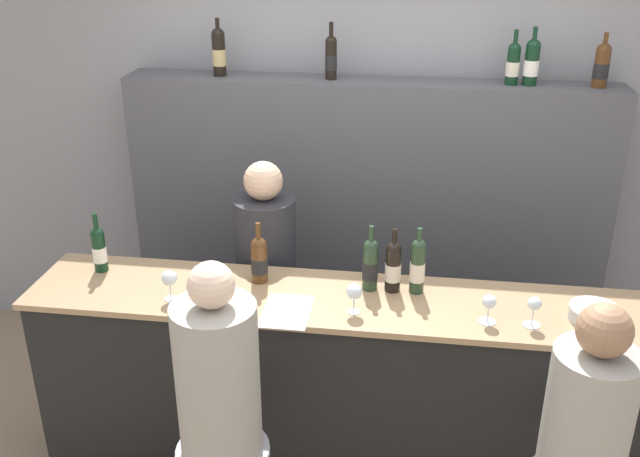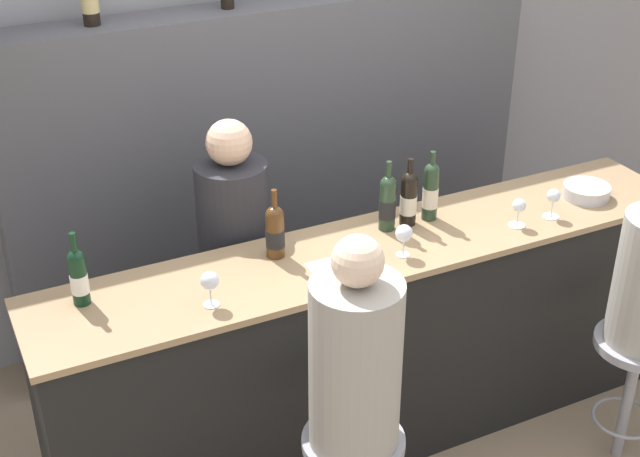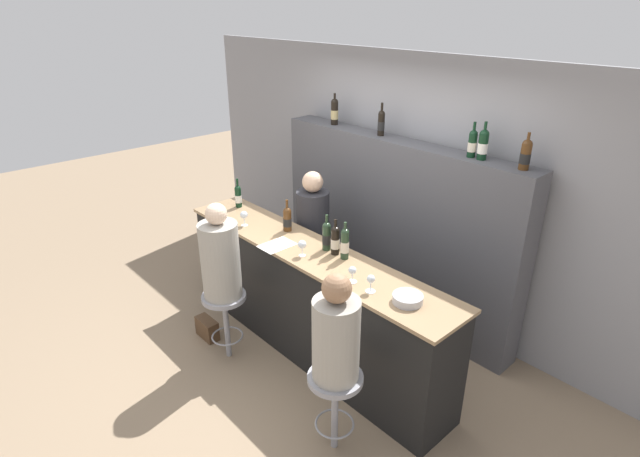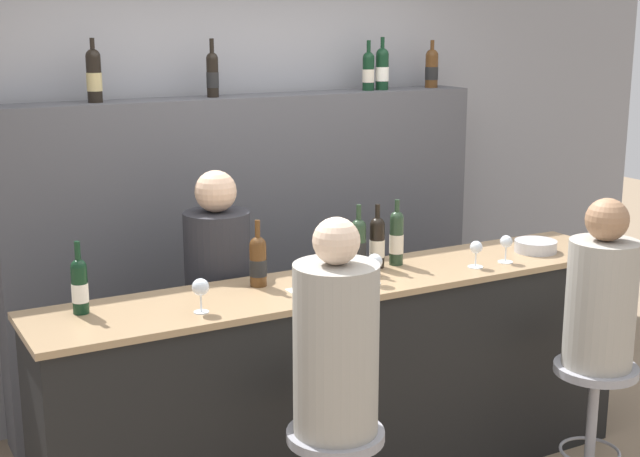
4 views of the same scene
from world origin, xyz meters
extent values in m
cube|color=gray|center=(0.00, 1.59, 1.30)|extent=(6.40, 0.05, 2.60)
cube|color=black|center=(0.00, 0.25, 0.51)|extent=(2.96, 0.50, 1.03)
cube|color=#997A56|center=(0.00, 0.25, 1.04)|extent=(3.00, 0.54, 0.03)
cube|color=#4C4C51|center=(0.00, 1.37, 0.91)|extent=(2.81, 0.28, 1.82)
cylinder|color=black|center=(-1.23, 0.36, 1.15)|extent=(0.07, 0.07, 0.20)
cylinder|color=white|center=(-1.23, 0.36, 1.15)|extent=(0.07, 0.07, 0.08)
sphere|color=black|center=(-1.23, 0.36, 1.25)|extent=(0.07, 0.07, 0.07)
cylinder|color=black|center=(-1.23, 0.36, 1.31)|extent=(0.02, 0.02, 0.09)
cylinder|color=#4C2D14|center=(-0.43, 0.36, 1.15)|extent=(0.08, 0.08, 0.19)
cylinder|color=black|center=(-0.43, 0.36, 1.14)|extent=(0.08, 0.08, 0.08)
sphere|color=#4C2D14|center=(-0.43, 0.36, 1.25)|extent=(0.08, 0.08, 0.08)
cylinder|color=#4C2D14|center=(-0.43, 0.36, 1.31)|extent=(0.02, 0.02, 0.10)
cylinder|color=#233823|center=(0.10, 0.36, 1.16)|extent=(0.07, 0.07, 0.22)
cylinder|color=black|center=(0.10, 0.36, 1.15)|extent=(0.07, 0.07, 0.09)
sphere|color=#233823|center=(0.10, 0.36, 1.27)|extent=(0.07, 0.07, 0.07)
cylinder|color=#233823|center=(0.10, 0.36, 1.33)|extent=(0.02, 0.02, 0.09)
cylinder|color=black|center=(0.21, 0.36, 1.16)|extent=(0.07, 0.07, 0.21)
cylinder|color=beige|center=(0.21, 0.36, 1.15)|extent=(0.07, 0.07, 0.09)
sphere|color=black|center=(0.21, 0.36, 1.27)|extent=(0.07, 0.07, 0.07)
cylinder|color=black|center=(0.21, 0.36, 1.33)|extent=(0.02, 0.02, 0.09)
cylinder|color=#233823|center=(0.32, 0.36, 1.17)|extent=(0.07, 0.07, 0.24)
cylinder|color=beige|center=(0.32, 0.36, 1.16)|extent=(0.07, 0.07, 0.09)
sphere|color=#233823|center=(0.32, 0.36, 1.29)|extent=(0.07, 0.07, 0.07)
cylinder|color=#233823|center=(0.32, 0.36, 1.34)|extent=(0.02, 0.02, 0.08)
cylinder|color=black|center=(-0.86, 1.37, 1.94)|extent=(0.08, 0.08, 0.23)
cylinder|color=tan|center=(-0.86, 1.37, 1.93)|extent=(0.08, 0.08, 0.09)
sphere|color=black|center=(-0.86, 1.37, 2.06)|extent=(0.08, 0.08, 0.08)
cylinder|color=black|center=(-0.86, 1.37, 2.11)|extent=(0.02, 0.02, 0.08)
cylinder|color=black|center=(-0.22, 1.37, 1.93)|extent=(0.06, 0.06, 0.21)
cylinder|color=black|center=(-0.22, 1.37, 1.92)|extent=(0.07, 0.07, 0.08)
sphere|color=black|center=(-0.22, 1.37, 2.03)|extent=(0.06, 0.06, 0.06)
cylinder|color=black|center=(-0.22, 1.37, 2.09)|extent=(0.02, 0.02, 0.09)
cylinder|color=black|center=(0.77, 1.37, 1.92)|extent=(0.07, 0.07, 0.19)
cylinder|color=beige|center=(0.77, 1.37, 1.91)|extent=(0.07, 0.07, 0.08)
sphere|color=black|center=(0.77, 1.37, 2.02)|extent=(0.07, 0.07, 0.07)
cylinder|color=black|center=(0.77, 1.37, 2.07)|extent=(0.02, 0.02, 0.09)
cylinder|color=black|center=(0.87, 1.37, 1.93)|extent=(0.08, 0.08, 0.21)
cylinder|color=white|center=(0.87, 1.37, 1.92)|extent=(0.08, 0.08, 0.08)
sphere|color=black|center=(0.87, 1.37, 2.03)|extent=(0.08, 0.08, 0.08)
cylinder|color=black|center=(0.87, 1.37, 2.09)|extent=(0.02, 0.02, 0.09)
cylinder|color=#4C2D14|center=(1.23, 1.37, 1.92)|extent=(0.08, 0.08, 0.20)
cylinder|color=black|center=(1.23, 1.37, 1.91)|extent=(0.08, 0.08, 0.08)
sphere|color=#4C2D14|center=(1.23, 1.37, 2.02)|extent=(0.08, 0.08, 0.08)
cylinder|color=#4C2D14|center=(1.23, 1.37, 2.07)|extent=(0.02, 0.02, 0.08)
cylinder|color=silver|center=(-0.80, 0.13, 1.06)|extent=(0.06, 0.06, 0.00)
cylinder|color=silver|center=(-0.80, 0.13, 1.10)|extent=(0.01, 0.01, 0.07)
sphere|color=silver|center=(-0.80, 0.13, 1.17)|extent=(0.07, 0.07, 0.07)
cylinder|color=silver|center=(0.05, 0.13, 1.06)|extent=(0.06, 0.06, 0.00)
cylinder|color=silver|center=(0.05, 0.13, 1.09)|extent=(0.01, 0.01, 0.07)
sphere|color=silver|center=(0.05, 0.13, 1.16)|extent=(0.07, 0.07, 0.07)
cylinder|color=silver|center=(0.63, 0.13, 1.06)|extent=(0.08, 0.08, 0.00)
cylinder|color=silver|center=(0.63, 0.13, 1.09)|extent=(0.01, 0.01, 0.07)
sphere|color=silver|center=(0.63, 0.13, 1.16)|extent=(0.06, 0.06, 0.06)
cylinder|color=silver|center=(0.82, 0.13, 1.06)|extent=(0.07, 0.07, 0.00)
cylinder|color=silver|center=(0.82, 0.13, 1.10)|extent=(0.01, 0.01, 0.08)
sphere|color=silver|center=(0.82, 0.13, 1.16)|extent=(0.06, 0.06, 0.06)
cylinder|color=#B7B7BC|center=(1.09, 0.22, 1.09)|extent=(0.22, 0.22, 0.06)
cube|color=white|center=(-0.25, 0.09, 1.06)|extent=(0.21, 0.30, 0.00)
cylinder|color=gray|center=(-0.44, -0.37, 0.64)|extent=(0.39, 0.39, 0.04)
cylinder|color=gray|center=(-0.44, -0.37, 1.00)|extent=(0.33, 0.33, 0.68)
sphere|color=beige|center=(-0.44, -0.37, 1.43)|extent=(0.18, 0.18, 0.18)
cylinder|color=gray|center=(0.97, -0.37, 0.31)|extent=(0.05, 0.05, 0.62)
torus|color=gray|center=(0.97, -0.37, 0.22)|extent=(0.29, 0.29, 0.02)
cylinder|color=gray|center=(0.97, -0.37, 0.64)|extent=(0.39, 0.39, 0.04)
cylinder|color=gray|center=(0.97, -0.37, 0.96)|extent=(0.32, 0.32, 0.60)
sphere|color=#936B4C|center=(0.97, -0.37, 1.36)|extent=(0.20, 0.20, 0.20)
cylinder|color=#28282D|center=(-0.48, 0.72, 0.67)|extent=(0.32, 0.32, 1.34)
sphere|color=#D8AD8C|center=(-0.48, 0.72, 1.44)|extent=(0.20, 0.20, 0.20)
camera|label=1|loc=(0.28, -2.61, 2.69)|focal=40.00mm
camera|label=2|loc=(-1.66, -2.58, 2.95)|focal=50.00mm
camera|label=3|loc=(2.89, -2.27, 3.00)|focal=28.00mm
camera|label=4|loc=(-2.06, -3.17, 2.24)|focal=50.00mm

